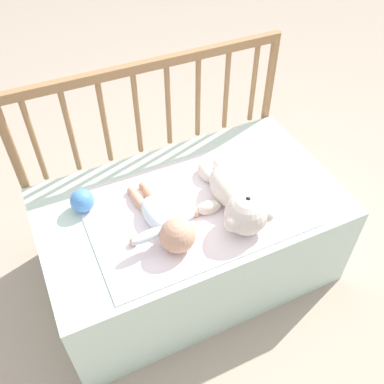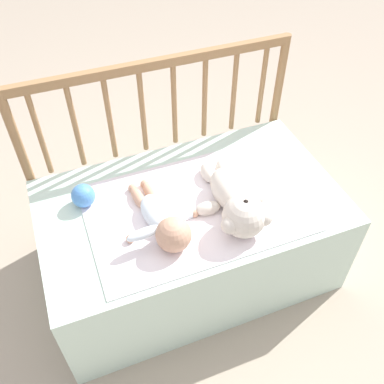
% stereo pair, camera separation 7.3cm
% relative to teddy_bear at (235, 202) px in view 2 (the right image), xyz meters
% --- Properties ---
extents(ground_plane, '(12.00, 12.00, 0.00)m').
position_rel_teddy_bear_xyz_m(ground_plane, '(-0.13, 0.12, -0.50)').
color(ground_plane, tan).
extents(crib_mattress, '(1.15, 0.68, 0.43)m').
position_rel_teddy_bear_xyz_m(crib_mattress, '(-0.13, 0.12, -0.28)').
color(crib_mattress, silver).
rests_on(crib_mattress, ground_plane).
extents(crib_rail, '(1.15, 0.04, 0.84)m').
position_rel_teddy_bear_xyz_m(crib_rail, '(-0.13, 0.48, 0.08)').
color(crib_rail, '#997047').
rests_on(crib_rail, ground_plane).
extents(blanket, '(0.80, 0.54, 0.01)m').
position_rel_teddy_bear_xyz_m(blanket, '(-0.12, 0.08, -0.06)').
color(blanket, white).
rests_on(blanket, crib_mattress).
extents(teddy_bear, '(0.28, 0.43, 0.16)m').
position_rel_teddy_bear_xyz_m(teddy_bear, '(0.00, 0.00, 0.00)').
color(teddy_bear, silver).
rests_on(teddy_bear, crib_mattress).
extents(baby, '(0.30, 0.39, 0.12)m').
position_rel_teddy_bear_xyz_m(baby, '(-0.27, 0.02, -0.02)').
color(baby, white).
rests_on(baby, crib_mattress).
extents(toy_ball, '(0.09, 0.09, 0.09)m').
position_rel_teddy_bear_xyz_m(toy_ball, '(-0.50, 0.25, -0.02)').
color(toy_ball, '#4C8CDB').
rests_on(toy_ball, crib_mattress).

